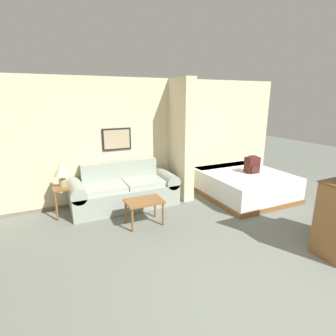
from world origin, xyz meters
The scene contains 9 objects.
ground_plane centered at (0.00, 0.00, 0.00)m, with size 20.00×20.00×0.00m, color slate.
wall_back centered at (0.00, 4.05, 1.29)m, with size 7.23×0.16×2.60m.
wall_partition_pillar centered at (0.72, 3.59, 1.30)m, with size 0.24×0.81×2.60m.
couch centered at (-0.61, 3.57, 0.33)m, with size 2.17×0.84×0.89m.
coffee_table centered at (-0.53, 2.61, 0.39)m, with size 0.64×0.45×0.46m.
side_table centered at (-1.77, 3.57, 0.47)m, with size 0.37×0.37×0.59m.
table_lamp centered at (-1.77, 3.57, 0.90)m, with size 0.28×0.28×0.46m.
bed centered at (2.01, 2.99, 0.28)m, with size 1.75×1.93×0.55m.
backpack centered at (2.16, 2.90, 0.76)m, with size 0.30×0.23×0.40m.
Camera 1 is at (-1.97, -1.44, 2.20)m, focal length 28.00 mm.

